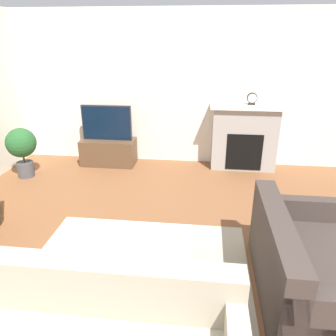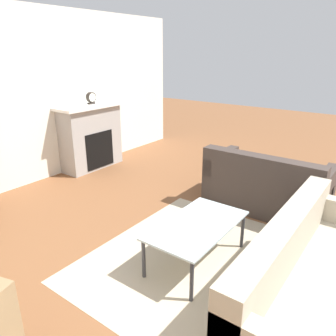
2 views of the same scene
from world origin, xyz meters
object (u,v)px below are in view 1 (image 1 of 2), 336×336
at_px(coffee_table, 134,241).
at_px(mantel_clock, 252,98).
at_px(tv, 107,123).
at_px(couch_loveseat, 303,270).
at_px(potted_plant, 22,147).

distance_m(coffee_table, mantel_clock, 3.49).
height_order(tv, couch_loveseat, tv).
distance_m(couch_loveseat, potted_plant, 4.60).
bearing_deg(tv, mantel_clock, 2.53).
relative_size(tv, couch_loveseat, 0.58).
height_order(couch_loveseat, potted_plant, potted_plant).
xyz_separation_m(tv, couch_loveseat, (2.71, -3.07, -0.50)).
bearing_deg(couch_loveseat, mantel_clock, 3.12).
bearing_deg(tv, couch_loveseat, -48.61).
distance_m(coffee_table, potted_plant, 3.26).
relative_size(tv, coffee_table, 0.82).
distance_m(tv, coffee_table, 3.19).
height_order(tv, mantel_clock, mantel_clock).
bearing_deg(tv, coffee_table, -69.12).
relative_size(coffee_table, potted_plant, 1.30).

